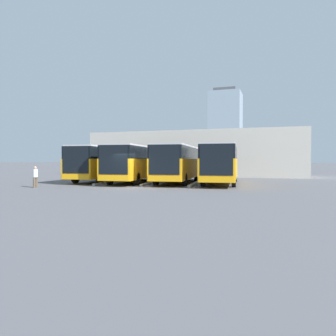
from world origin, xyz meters
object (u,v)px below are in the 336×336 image
(bus_0, at_px, (221,162))
(bus_1, at_px, (178,162))
(bus_2, at_px, (136,162))
(pedestrian, at_px, (35,176))
(bus_3, at_px, (104,162))

(bus_0, height_order, bus_1, same)
(bus_0, bearing_deg, bus_1, -5.60)
(bus_0, bearing_deg, bus_2, -1.18)
(bus_2, relative_size, pedestrian, 7.20)
(bus_2, bearing_deg, pedestrian, 52.48)
(bus_1, bearing_deg, bus_0, 174.40)
(bus_1, relative_size, pedestrian, 7.20)
(bus_2, height_order, bus_3, same)
(bus_1, height_order, pedestrian, bus_1)
(bus_1, xyz_separation_m, bus_2, (3.80, 0.61, 0.00))
(bus_0, relative_size, bus_1, 1.00)
(bus_2, distance_m, bus_3, 3.88)
(bus_3, xyz_separation_m, pedestrian, (0.88, 8.40, -0.99))
(bus_1, distance_m, pedestrian, 11.86)
(bus_0, bearing_deg, bus_3, -6.68)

